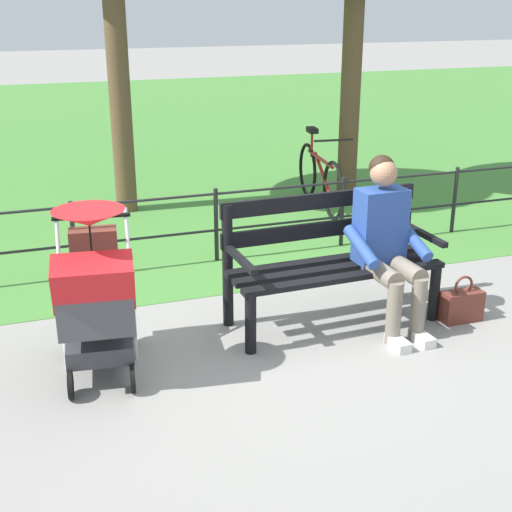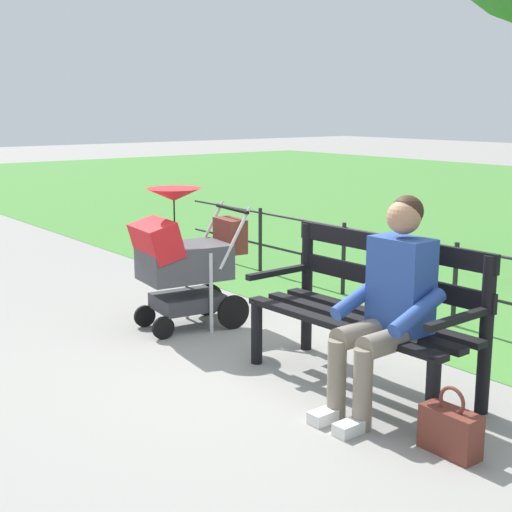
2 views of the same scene
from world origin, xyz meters
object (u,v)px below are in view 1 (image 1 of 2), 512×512
object	(u,v)px
person_on_bench	(387,239)
handbag	(462,305)
bicycle	(320,177)
park_bench	(329,254)
stroller	(95,291)

from	to	relation	value
person_on_bench	handbag	xyz separation A→B (m)	(-0.60, 0.16, -0.55)
person_on_bench	bicycle	size ratio (longest dim) A/B	0.77
person_on_bench	handbag	bearing A→B (deg)	165.08
person_on_bench	park_bench	bearing A→B (deg)	-31.87
bicycle	person_on_bench	bearing A→B (deg)	74.78
bicycle	handbag	bearing A→B (deg)	85.84
handbag	person_on_bench	bearing A→B (deg)	-14.92
park_bench	stroller	bearing A→B (deg)	9.33
park_bench	handbag	bearing A→B (deg)	158.20
park_bench	person_on_bench	xyz separation A→B (m)	(-0.36, 0.22, 0.15)
stroller	handbag	distance (m)	2.76
park_bench	bicycle	distance (m)	3.06
stroller	handbag	bearing A→B (deg)	178.06
stroller	handbag	size ratio (longest dim) A/B	3.11
stroller	bicycle	size ratio (longest dim) A/B	0.70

